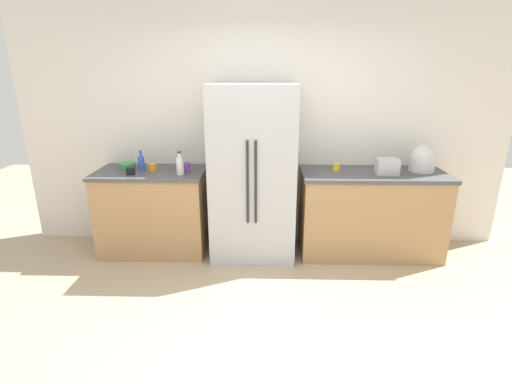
% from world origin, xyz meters
% --- Properties ---
extents(ground_plane, '(11.04, 11.04, 0.00)m').
position_xyz_m(ground_plane, '(0.00, 0.00, 0.00)').
color(ground_plane, tan).
extents(kitchen_back_panel, '(5.52, 0.10, 2.83)m').
position_xyz_m(kitchen_back_panel, '(0.00, 1.91, 1.42)').
color(kitchen_back_panel, silver).
rests_on(kitchen_back_panel, ground_plane).
extents(counter_left, '(1.18, 0.66, 0.94)m').
position_xyz_m(counter_left, '(-1.22, 1.54, 0.47)').
color(counter_left, tan).
rests_on(counter_left, ground_plane).
extents(counter_right, '(1.54, 0.66, 0.94)m').
position_xyz_m(counter_right, '(1.19, 1.54, 0.47)').
color(counter_right, tan).
rests_on(counter_right, ground_plane).
extents(refrigerator, '(0.89, 0.72, 1.86)m').
position_xyz_m(refrigerator, '(-0.10, 1.50, 0.93)').
color(refrigerator, '#B7BABF').
rests_on(refrigerator, ground_plane).
extents(toaster, '(0.22, 0.15, 0.17)m').
position_xyz_m(toaster, '(1.30, 1.46, 1.02)').
color(toaster, silver).
rests_on(toaster, counter_right).
extents(rice_cooker, '(0.26, 0.26, 0.29)m').
position_xyz_m(rice_cooker, '(1.72, 1.61, 1.07)').
color(rice_cooker, silver).
rests_on(rice_cooker, counter_right).
extents(bottle_a, '(0.07, 0.07, 0.22)m').
position_xyz_m(bottle_a, '(-1.31, 1.54, 1.02)').
color(bottle_a, blue).
rests_on(bottle_a, counter_left).
extents(bottle_b, '(0.08, 0.08, 0.24)m').
position_xyz_m(bottle_b, '(-0.86, 1.39, 1.04)').
color(bottle_b, white).
rests_on(bottle_b, counter_left).
extents(cup_a, '(0.10, 0.10, 0.10)m').
position_xyz_m(cup_a, '(-0.82, 1.50, 0.99)').
color(cup_a, purple).
rests_on(cup_a, counter_left).
extents(cup_b, '(0.09, 0.09, 0.08)m').
position_xyz_m(cup_b, '(-1.19, 1.52, 0.98)').
color(cup_b, orange).
rests_on(cup_b, counter_left).
extents(cup_c, '(0.09, 0.09, 0.08)m').
position_xyz_m(cup_c, '(-1.38, 1.38, 0.98)').
color(cup_c, black).
rests_on(cup_c, counter_left).
extents(cup_d, '(0.08, 0.08, 0.08)m').
position_xyz_m(cup_d, '(0.80, 1.60, 0.98)').
color(cup_d, yellow).
rests_on(cup_d, counter_right).
extents(bowl_a, '(0.18, 0.18, 0.06)m').
position_xyz_m(bowl_a, '(-1.50, 1.65, 0.97)').
color(bowl_a, green).
rests_on(bowl_a, counter_left).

